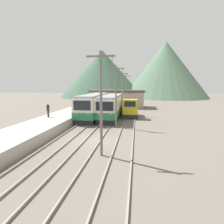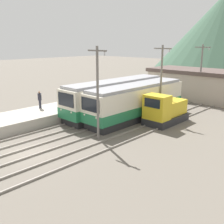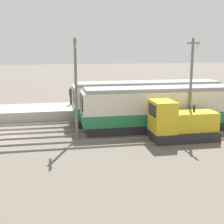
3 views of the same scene
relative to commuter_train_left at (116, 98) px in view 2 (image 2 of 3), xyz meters
The scene contains 12 objects.
ground_plane 12.57m from the commuter_train_left, 77.95° to the right, with size 200.00×200.00×0.00m, color #665E54.
track_left 12.29m from the commuter_train_left, 90.00° to the right, with size 1.54×60.00×0.14m.
track_center 12.60m from the commuter_train_left, 77.05° to the right, with size 1.54×60.00×0.14m.
track_right 13.59m from the commuter_train_left, 64.53° to the right, with size 1.54×60.00×0.14m.
commuter_train_left is the anchor object (origin of this frame).
commuter_train_center 2.81m from the commuter_train_left, ahead, with size 2.84×13.02×3.60m.
shunting_locomotive 5.87m from the commuter_train_left, ahead, with size 2.40×4.94×3.00m.
catenary_mast_mid 8.36m from the commuter_train_left, 57.56° to the right, with size 2.00×0.20×7.45m.
catenary_mast_far 5.33m from the commuter_train_left, 26.33° to the left, with size 2.00×0.20×7.45m.
catenary_mast_distant 12.07m from the commuter_train_left, 68.69° to the left, with size 2.00×0.20×7.45m.
person_on_platform 8.11m from the commuter_train_left, 124.49° to the right, with size 0.38×0.38×1.82m.
station_building 14.02m from the commuter_train_left, 80.56° to the left, with size 12.60×6.30×4.06m.
Camera 2 is at (16.55, -8.48, 7.73)m, focal length 42.00 mm.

